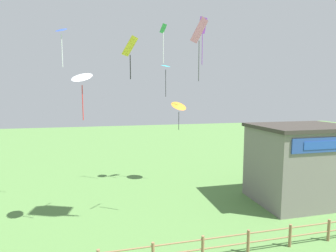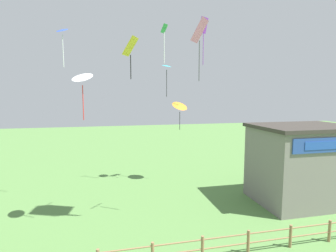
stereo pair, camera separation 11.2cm
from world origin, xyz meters
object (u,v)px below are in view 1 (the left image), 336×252
Objects in this scene: kite_pink_diamond at (199,36)px; kite_purple_streamer at (202,31)px; kite_green_diamond at (163,37)px; kite_white_delta at (82,78)px; kite_yellow_diamond at (130,49)px; kite_orange_delta at (179,106)px; seaside_building at (301,163)px; kite_cyan_delta at (166,68)px; kite_blue_delta at (61,32)px.

kite_purple_streamer is (2.48, 6.12, 1.83)m from kite_pink_diamond.
kite_green_diamond reaches higher than kite_white_delta.
kite_white_delta is 3.11m from kite_yellow_diamond.
kite_yellow_diamond is at bearing -127.17° from kite_orange_delta.
kite_white_delta is at bearing 173.44° from kite_pink_diamond.
kite_white_delta reaches higher than seaside_building.
kite_cyan_delta is (-8.30, 5.87, 6.91)m from seaside_building.
kite_yellow_diamond is 6.85m from kite_cyan_delta.
kite_white_delta is 0.79× the size of kite_pink_diamond.
kite_pink_diamond is 6.85m from kite_purple_streamer.
kite_pink_diamond reaches higher than kite_white_delta.
seaside_building is 13.64m from kite_green_diamond.
kite_orange_delta is 0.67× the size of kite_purple_streamer.
kite_green_diamond reaches higher than kite_cyan_delta.
kite_blue_delta is (-7.17, -1.68, -0.41)m from kite_green_diamond.
kite_pink_diamond is (-8.05, -1.29, 7.88)m from seaside_building.
kite_pink_diamond is at bearing -112.06° from kite_purple_streamer.
kite_purple_streamer is (1.59, -1.08, 5.89)m from kite_orange_delta.
kite_pink_diamond is (0.24, -7.16, 0.97)m from kite_cyan_delta.
kite_cyan_delta reaches higher than kite_white_delta.
kite_purple_streamer reaches higher than kite_cyan_delta.
kite_white_delta is 1.07× the size of kite_orange_delta.
seaside_building is 2.53× the size of kite_blue_delta.
kite_orange_delta reaches higher than seaside_building.
kite_orange_delta is (0.89, 7.20, -4.06)m from kite_pink_diamond.
kite_blue_delta reaches higher than kite_pink_diamond.
kite_cyan_delta is at bearing 60.25° from kite_yellow_diamond.
kite_blue_delta is at bearing 110.07° from kite_white_delta.
kite_purple_streamer is (-5.57, 4.83, 9.71)m from seaside_building.
seaside_building is at bearing -12.71° from kite_blue_delta.
kite_blue_delta is 0.98× the size of kite_cyan_delta.
kite_yellow_diamond is at bearing -120.02° from kite_green_diamond.
kite_purple_streamer is (3.05, -0.41, 0.54)m from kite_green_diamond.
kite_yellow_diamond reaches higher than kite_cyan_delta.
seaside_building is at bearing 9.10° from kite_pink_diamond.
kite_pink_diamond is at bearing -18.63° from kite_yellow_diamond.
kite_cyan_delta is at bearing 91.95° from kite_pink_diamond.
kite_green_diamond is 1.22× the size of kite_orange_delta.
kite_blue_delta is 10.34m from kite_purple_streamer.
kite_blue_delta reaches higher than seaside_building.
kite_yellow_diamond is 8.21m from kite_purple_streamer.
kite_blue_delta is (-15.80, 3.56, 8.76)m from seaside_building.
kite_yellow_diamond is (2.59, 0.51, 1.65)m from kite_white_delta.
kite_purple_streamer is at bearing 7.07° from kite_blue_delta.
kite_green_diamond reaches higher than kite_orange_delta.
kite_purple_streamer reaches higher than kite_blue_delta.
kite_green_diamond is 0.82× the size of kite_purple_streamer.
kite_white_delta is at bearing -177.70° from seaside_building.
kite_orange_delta is (4.53, 5.97, -3.42)m from kite_yellow_diamond.
kite_blue_delta reaches higher than kite_orange_delta.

